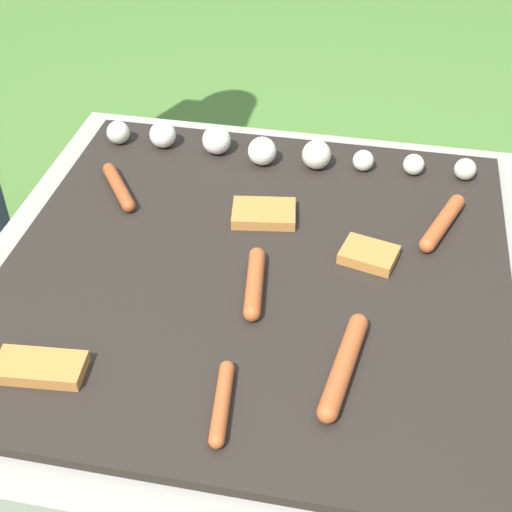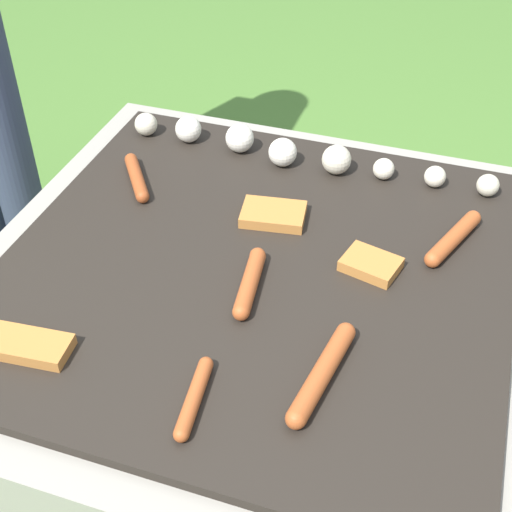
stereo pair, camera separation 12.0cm
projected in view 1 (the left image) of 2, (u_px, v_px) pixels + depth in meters
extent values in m
plane|color=#47702D|center=(256.00, 425.00, 1.51)|extent=(14.00, 14.00, 0.00)
cube|color=gray|center=(256.00, 356.00, 1.37)|extent=(0.97, 0.97, 0.43)
cube|color=black|center=(256.00, 269.00, 1.22)|extent=(0.86, 0.86, 0.02)
cylinder|color=#A34C23|center=(255.00, 283.00, 1.16)|extent=(0.05, 0.14, 0.03)
sphere|color=#A34C23|center=(252.00, 313.00, 1.11)|extent=(0.03, 0.03, 0.03)
sphere|color=#A34C23|center=(257.00, 256.00, 1.22)|extent=(0.03, 0.03, 0.03)
cylinder|color=#A34C23|center=(344.00, 365.00, 1.03)|extent=(0.06, 0.18, 0.03)
sphere|color=#A34C23|center=(327.00, 413.00, 0.96)|extent=(0.03, 0.03, 0.03)
sphere|color=#A34C23|center=(358.00, 323.00, 1.09)|extent=(0.03, 0.03, 0.03)
cylinder|color=#A34C23|center=(222.00, 403.00, 0.98)|extent=(0.04, 0.13, 0.02)
sphere|color=#A34C23|center=(217.00, 440.00, 0.93)|extent=(0.02, 0.02, 0.02)
sphere|color=#A34C23|center=(227.00, 368.00, 1.03)|extent=(0.02, 0.02, 0.02)
cylinder|color=#A34C23|center=(443.00, 223.00, 1.29)|extent=(0.08, 0.15, 0.03)
sphere|color=#A34C23|center=(457.00, 202.00, 1.34)|extent=(0.03, 0.03, 0.03)
sphere|color=#A34C23|center=(427.00, 245.00, 1.24)|extent=(0.03, 0.03, 0.03)
cylinder|color=#93421E|center=(119.00, 187.00, 1.38)|extent=(0.10, 0.13, 0.03)
sphere|color=#93421E|center=(109.00, 169.00, 1.42)|extent=(0.03, 0.03, 0.03)
sphere|color=#93421E|center=(129.00, 206.00, 1.33)|extent=(0.03, 0.03, 0.03)
cube|color=#B27033|center=(369.00, 255.00, 1.22)|extent=(0.11, 0.09, 0.02)
cube|color=#B27033|center=(40.00, 367.00, 1.03)|extent=(0.13, 0.07, 0.02)
cube|color=#B27033|center=(264.00, 213.00, 1.32)|extent=(0.13, 0.10, 0.02)
sphere|color=beige|center=(118.00, 132.00, 1.51)|extent=(0.05, 0.05, 0.05)
sphere|color=silver|center=(163.00, 135.00, 1.50)|extent=(0.06, 0.06, 0.06)
sphere|color=silver|center=(217.00, 140.00, 1.48)|extent=(0.06, 0.06, 0.06)
sphere|color=silver|center=(262.00, 151.00, 1.45)|extent=(0.06, 0.06, 0.06)
sphere|color=beige|center=(316.00, 155.00, 1.43)|extent=(0.06, 0.06, 0.06)
sphere|color=beige|center=(363.00, 160.00, 1.43)|extent=(0.04, 0.04, 0.04)
sphere|color=beige|center=(414.00, 164.00, 1.42)|extent=(0.04, 0.04, 0.04)
sphere|color=beige|center=(465.00, 169.00, 1.41)|extent=(0.04, 0.04, 0.04)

